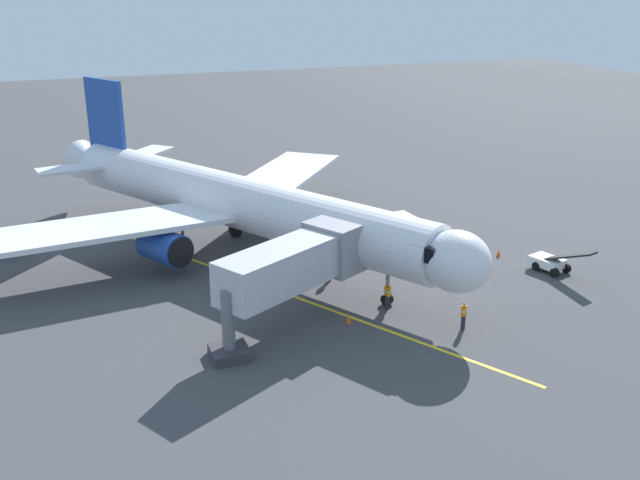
# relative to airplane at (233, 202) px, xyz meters

# --- Properties ---
(ground_plane) EXTENTS (220.00, 220.00, 0.00)m
(ground_plane) POSITION_rel_airplane_xyz_m (0.68, -0.21, -4.00)
(ground_plane) COLOR #424244
(apron_lead_in_line) EXTENTS (19.54, 35.13, 0.01)m
(apron_lead_in_line) POSITION_rel_airplane_xyz_m (-0.14, 6.25, -4.00)
(apron_lead_in_line) COLOR yellow
(apron_lead_in_line) RESTS_ON ground
(airplane) EXTENTS (31.10, 36.89, 11.50)m
(airplane) POSITION_rel_airplane_xyz_m (0.00, 0.00, 0.00)
(airplane) COLOR white
(airplane) RESTS_ON ground
(jet_bridge) EXTENTS (10.88, 7.56, 5.40)m
(jet_bridge) POSITION_rel_airplane_xyz_m (-0.75, 12.47, -0.24)
(jet_bridge) COLOR #B7B7BC
(jet_bridge) RESTS_ON ground
(ground_crew_marshaller) EXTENTS (0.34, 0.45, 1.71)m
(ground_crew_marshaller) POSITION_rel_airplane_xyz_m (-6.41, 12.61, -3.12)
(ground_crew_marshaller) COLOR #23232D
(ground_crew_marshaller) RESTS_ON ground
(ground_crew_wing_walker) EXTENTS (0.27, 0.41, 1.71)m
(ground_crew_wing_walker) POSITION_rel_airplane_xyz_m (-4.64, 7.32, -3.12)
(ground_crew_wing_walker) COLOR #23232D
(ground_crew_wing_walker) RESTS_ON ground
(ground_crew_loader) EXTENTS (0.47, 0.44, 1.71)m
(ground_crew_loader) POSITION_rel_airplane_xyz_m (-9.33, 16.67, -3.12)
(ground_crew_loader) COLOR #23232D
(ground_crew_loader) RESTS_ON ground
(belt_loader_portside) EXTENTS (1.59, 4.60, 2.32)m
(belt_loader_portside) POSITION_rel_airplane_xyz_m (5.07, -8.62, -3.29)
(belt_loader_portside) COLOR #2D3899
(belt_loader_portside) RESTS_ON ground
(belt_loader_starboard_side) EXTENTS (2.41, 4.73, 2.32)m
(belt_loader_starboard_side) POSITION_rel_airplane_xyz_m (-19.67, 11.12, -3.29)
(belt_loader_starboard_side) COLOR white
(belt_loader_starboard_side) RESTS_ON ground
(baggage_cart_rear_apron) EXTENTS (1.76, 2.72, 1.27)m
(baggage_cart_rear_apron) POSITION_rel_airplane_xyz_m (-14.12, -0.24, -3.35)
(baggage_cart_rear_apron) COLOR #9E9EA3
(baggage_cart_rear_apron) RESTS_ON ground
(safety_cone_nose_left) EXTENTS (0.32, 0.32, 0.55)m
(safety_cone_nose_left) POSITION_rel_airplane_xyz_m (-3.41, 13.59, -3.73)
(safety_cone_nose_left) COLOR #F2590F
(safety_cone_nose_left) RESTS_ON ground
(safety_cone_nose_right) EXTENTS (0.32, 0.32, 0.55)m
(safety_cone_nose_right) POSITION_rel_airplane_xyz_m (-17.96, 7.39, -3.73)
(safety_cone_nose_right) COLOR #F2590F
(safety_cone_nose_right) RESTS_ON ground
(safety_cone_wing_port) EXTENTS (0.32, 0.32, 0.55)m
(safety_cone_wing_port) POSITION_rel_airplane_xyz_m (-14.82, 2.79, -3.73)
(safety_cone_wing_port) COLOR #F2590F
(safety_cone_wing_port) RESTS_ON ground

